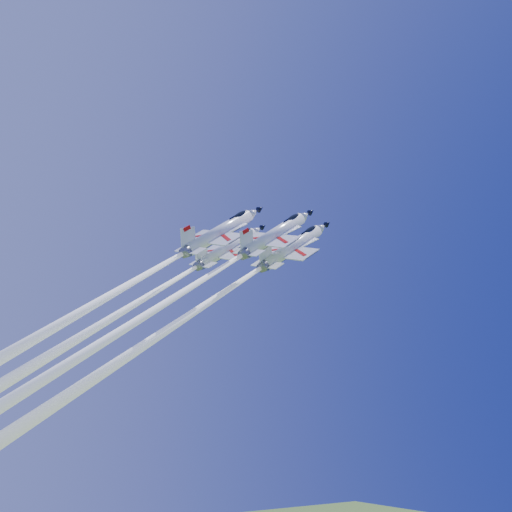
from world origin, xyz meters
TOP-DOWN VIEW (x-y plane):
  - jet_lead at (-9.95, -0.18)m, footprint 49.14×18.48m
  - jet_left at (-15.24, 8.27)m, footprint 43.25×15.95m
  - jet_right at (-19.73, -4.36)m, footprint 52.99×20.77m
  - jet_slot at (-22.56, -0.18)m, footprint 44.94×16.61m

SIDE VIEW (x-z plane):
  - jet_right at x=-19.73m, z-range 50.91..99.36m
  - jet_lead at x=-9.95m, z-range 55.25..99.72m
  - jet_slot at x=-22.56m, z-range 58.61..99.11m
  - jet_left at x=-15.24m, z-range 60.59..99.54m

